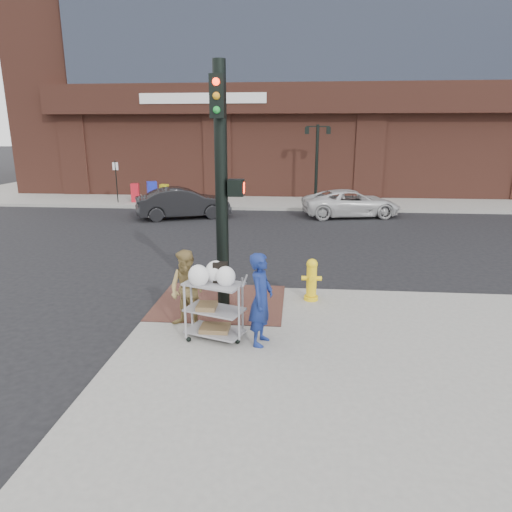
# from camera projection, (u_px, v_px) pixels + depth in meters

# --- Properties ---
(ground) EXTENTS (220.00, 220.00, 0.00)m
(ground) POSITION_uv_depth(u_px,v_px,m) (242.00, 326.00, 9.23)
(ground) COLOR black
(ground) RESTS_ON ground
(sidewalk_far) EXTENTS (65.00, 36.00, 0.15)m
(sidewalk_far) POSITION_uv_depth(u_px,v_px,m) (433.00, 177.00, 38.84)
(sidewalk_far) COLOR gray
(sidewalk_far) RESTS_ON ground
(brick_curb_ramp) EXTENTS (2.80, 2.40, 0.01)m
(brick_curb_ramp) POSITION_uv_depth(u_px,v_px,m) (220.00, 302.00, 10.10)
(brick_curb_ramp) COLOR #4D2624
(brick_curb_ramp) RESTS_ON sidewalk_near
(lamp_post) EXTENTS (1.32, 0.22, 4.00)m
(lamp_post) POSITION_uv_depth(u_px,v_px,m) (317.00, 155.00, 23.72)
(lamp_post) COLOR black
(lamp_post) RESTS_ON sidewalk_far
(parking_sign) EXTENTS (0.05, 0.05, 2.20)m
(parking_sign) POSITION_uv_depth(u_px,v_px,m) (116.00, 182.00, 24.05)
(parking_sign) COLOR black
(parking_sign) RESTS_ON sidewalk_far
(traffic_signal_pole) EXTENTS (0.61, 0.51, 5.00)m
(traffic_signal_pole) POSITION_uv_depth(u_px,v_px,m) (222.00, 181.00, 9.26)
(traffic_signal_pole) COLOR black
(traffic_signal_pole) RESTS_ON sidewalk_near
(woman_blue) EXTENTS (0.52, 0.68, 1.67)m
(woman_blue) POSITION_uv_depth(u_px,v_px,m) (261.00, 299.00, 7.94)
(woman_blue) COLOR navy
(woman_blue) RESTS_ON sidewalk_near
(pedestrian_tan) EXTENTS (0.92, 0.83, 1.54)m
(pedestrian_tan) POSITION_uv_depth(u_px,v_px,m) (187.00, 290.00, 8.61)
(pedestrian_tan) COLOR olive
(pedestrian_tan) RESTS_ON sidewalk_near
(sedan_dark) EXTENTS (4.41, 2.92, 1.37)m
(sedan_dark) POSITION_uv_depth(u_px,v_px,m) (183.00, 203.00, 20.58)
(sedan_dark) COLOR black
(sedan_dark) RESTS_ON ground
(minivan_white) EXTENTS (4.75, 2.88, 1.23)m
(minivan_white) POSITION_uv_depth(u_px,v_px,m) (351.00, 203.00, 20.97)
(minivan_white) COLOR silver
(minivan_white) RESTS_ON ground
(utility_cart) EXTENTS (1.16, 0.88, 1.43)m
(utility_cart) POSITION_uv_depth(u_px,v_px,m) (214.00, 304.00, 8.21)
(utility_cart) COLOR gray
(utility_cart) RESTS_ON sidewalk_near
(fire_hydrant) EXTENTS (0.45, 0.31, 0.96)m
(fire_hydrant) POSITION_uv_depth(u_px,v_px,m) (312.00, 279.00, 10.13)
(fire_hydrant) COLOR yellow
(fire_hydrant) RESTS_ON sidewalk_near
(newsbox_red) EXTENTS (0.48, 0.45, 0.98)m
(newsbox_red) POSITION_uv_depth(u_px,v_px,m) (135.00, 193.00, 24.37)
(newsbox_red) COLOR red
(newsbox_red) RESTS_ON sidewalk_far
(newsbox_yellow) EXTENTS (0.45, 0.41, 0.95)m
(newsbox_yellow) POSITION_uv_depth(u_px,v_px,m) (164.00, 193.00, 24.25)
(newsbox_yellow) COLOR gold
(newsbox_yellow) RESTS_ON sidewalk_far
(newsbox_blue) EXTENTS (0.62, 0.60, 1.14)m
(newsbox_blue) POSITION_uv_depth(u_px,v_px,m) (152.00, 193.00, 23.83)
(newsbox_blue) COLOR #1C29BB
(newsbox_blue) RESTS_ON sidewalk_far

